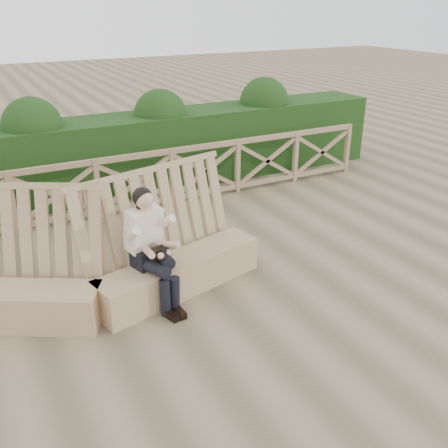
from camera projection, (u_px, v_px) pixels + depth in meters
name	position (u px, v px, depth m)	size (l,w,h in m)	color
ground	(225.00, 300.00, 6.60)	(60.00, 60.00, 0.00)	brown
bench	(93.00, 275.00, 6.39)	(4.62, 1.87, 1.62)	#937954
woman	(151.00, 244.00, 6.27)	(0.55, 0.98, 1.55)	black
guardrail	(136.00, 182.00, 9.19)	(10.10, 0.09, 1.10)	#896C50
hedge	(116.00, 156.00, 10.08)	(12.00, 1.20, 1.50)	black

